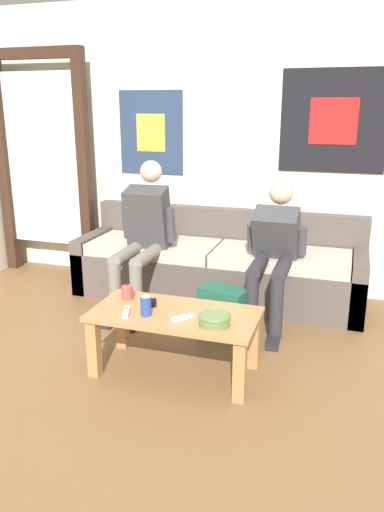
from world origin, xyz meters
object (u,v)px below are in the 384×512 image
Objects in this scene: pillar_candle at (127,293)px; game_controller_near_right at (183,317)px; ceramic_bowl at (214,319)px; coffee_table at (175,324)px; drink_can_blue at (146,306)px; couch at (218,267)px; backpack at (223,313)px; cell_phone at (151,303)px; person_seated_teen at (274,248)px; person_seated_adult at (143,232)px; game_controller_near_left at (126,312)px.

pillar_candle reaches higher than game_controller_near_right.
pillar_candle is at bearing 161.90° from ceramic_bowl.
drink_can_blue is at bearing -146.36° from coffee_table.
couch is 1.47m from game_controller_near_right.
backpack is 2.55× the size of cell_phone.
person_seated_teen is (0.54, -0.36, 0.32)m from couch.
person_seated_adult reaches higher than coffee_table.
cell_phone is (-0.10, -1.28, 0.15)m from couch.
pillar_candle is (-0.29, -1.25, 0.19)m from couch.
couch is 25.09× the size of pillar_candle.
backpack is at bearing 66.59° from drink_can_blue.
backpack is (0.16, 0.61, -0.16)m from coffee_table.
game_controller_near_left and game_controller_near_right have the same top height.
couch is 2.33× the size of person_seated_teen.
cell_phone is (0.18, -0.03, -0.04)m from pillar_candle.
drink_can_blue is at bearing -77.64° from cell_phone.
drink_can_blue is 0.84× the size of game_controller_near_left.
person_seated_adult is 0.92m from pillar_candle.
game_controller_near_left is (-0.12, -0.02, -0.05)m from drink_can_blue.
person_seated_adult reaches higher than backpack.
person_seated_teen is at bearing 57.12° from game_controller_near_left.
person_seated_teen is 1.16m from game_controller_near_right.
pillar_candle is 0.25m from game_controller_near_left.
person_seated_adult is 1.02m from cell_phone.
couch is 0.76m from person_seated_adult.
coffee_table is 1.20m from person_seated_adult.
coffee_table is 0.32m from ceramic_bowl.
game_controller_near_left is at bearing -112.66° from cell_phone.
drink_can_blue is at bearing -118.54° from person_seated_teen.
couch is at bearing 87.59° from drink_can_blue.
ceramic_bowl is at bearing -4.72° from game_controller_near_right.
person_seated_adult reaches higher than game_controller_near_left.
couch is at bearing 93.73° from coffee_table.
backpack is 2.00× the size of ceramic_bowl.
drink_can_blue is at bearing -92.41° from couch.
person_seated_teen is 1.34m from game_controller_near_left.
game_controller_near_left is at bearing -178.43° from ceramic_bowl.
drink_can_blue is 0.24m from game_controller_near_right.
person_seated_adult reaches higher than pillar_candle.
backpack is at bearing 75.64° from coffee_table.
game_controller_near_left is at bearing -172.68° from drink_can_blue.
coffee_table is at bearing -86.27° from couch.
backpack is (-0.29, -0.40, -0.41)m from person_seated_teen.
couch reaches higher than drink_can_blue.
cell_phone is at bearing 148.54° from game_controller_near_right.
coffee_table is 7.07× the size of game_controller_near_left.
backpack is 2.62× the size of game_controller_near_left.
couch is 1.37m from coffee_table.
pillar_candle is 0.80× the size of drink_can_blue.
drink_can_blue reaches higher than cell_phone.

